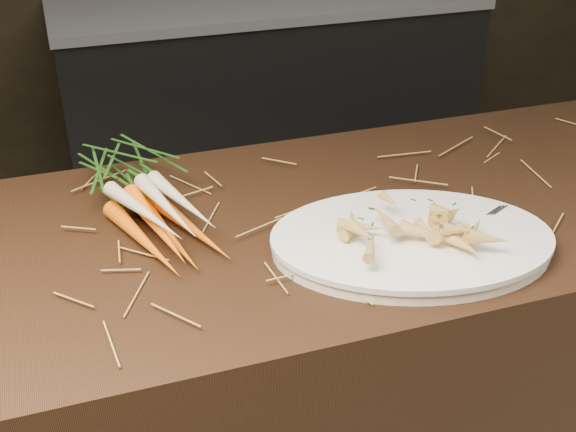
# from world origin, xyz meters

# --- Properties ---
(main_counter) EXTENTS (2.40, 0.70, 0.90)m
(main_counter) POSITION_xyz_m (0.00, 0.30, 0.45)
(main_counter) COLOR black
(main_counter) RESTS_ON ground
(back_counter) EXTENTS (1.82, 0.62, 0.84)m
(back_counter) POSITION_xyz_m (0.30, 2.18, 0.42)
(back_counter) COLOR black
(back_counter) RESTS_ON ground
(straw_bedding) EXTENTS (1.40, 0.60, 0.02)m
(straw_bedding) POSITION_xyz_m (0.00, 0.30, 0.91)
(straw_bedding) COLOR #A58537
(straw_bedding) RESTS_ON main_counter
(root_veg_bunch) EXTENTS (0.26, 0.50, 0.09)m
(root_veg_bunch) POSITION_xyz_m (-0.50, 0.44, 0.94)
(root_veg_bunch) COLOR #F24D0D
(root_veg_bunch) RESTS_ON main_counter
(serving_platter) EXTENTS (0.54, 0.43, 0.03)m
(serving_platter) POSITION_xyz_m (-0.07, 0.14, 0.91)
(serving_platter) COLOR white
(serving_platter) RESTS_ON main_counter
(roasted_veg_heap) EXTENTS (0.27, 0.22, 0.05)m
(roasted_veg_heap) POSITION_xyz_m (-0.07, 0.14, 0.95)
(roasted_veg_heap) COLOR #B69336
(roasted_veg_heap) RESTS_ON serving_platter
(serving_fork) EXTENTS (0.17, 0.10, 0.00)m
(serving_fork) POSITION_xyz_m (0.09, 0.08, 0.93)
(serving_fork) COLOR silver
(serving_fork) RESTS_ON serving_platter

